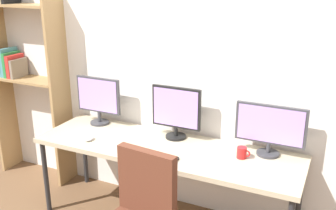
# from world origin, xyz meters

# --- Properties ---
(wall_back) EXTENTS (4.64, 0.10, 2.60)m
(wall_back) POSITION_xyz_m (0.00, 1.02, 1.30)
(wall_back) COLOR silver
(wall_back) RESTS_ON ground_plane
(desk) EXTENTS (2.24, 0.68, 0.74)m
(desk) POSITION_xyz_m (0.00, 0.60, 0.69)
(desk) COLOR tan
(desk) RESTS_ON ground_plane
(bookshelf) EXTENTS (0.83, 0.28, 2.11)m
(bookshelf) POSITION_xyz_m (-1.76, 0.83, 1.27)
(bookshelf) COLOR #9E7A4C
(bookshelf) RESTS_ON ground_plane
(monitor_left) EXTENTS (0.46, 0.18, 0.45)m
(monitor_left) POSITION_xyz_m (-0.80, 0.81, 0.99)
(monitor_left) COLOR #38383D
(monitor_left) RESTS_ON desk
(monitor_center) EXTENTS (0.44, 0.18, 0.46)m
(monitor_center) POSITION_xyz_m (0.00, 0.81, 0.99)
(monitor_center) COLOR black
(monitor_center) RESTS_ON desk
(monitor_right) EXTENTS (0.55, 0.18, 0.41)m
(monitor_right) POSITION_xyz_m (0.80, 0.81, 0.97)
(monitor_right) COLOR #38383D
(monitor_right) RESTS_ON desk
(keyboard_main) EXTENTS (0.39, 0.13, 0.02)m
(keyboard_main) POSITION_xyz_m (0.00, 0.37, 0.75)
(keyboard_main) COLOR black
(keyboard_main) RESTS_ON desk
(computer_mouse) EXTENTS (0.06, 0.10, 0.03)m
(computer_mouse) POSITION_xyz_m (-0.65, 0.43, 0.76)
(computer_mouse) COLOR silver
(computer_mouse) RESTS_ON desk
(coffee_mug) EXTENTS (0.11, 0.08, 0.09)m
(coffee_mug) POSITION_xyz_m (0.63, 0.66, 0.79)
(coffee_mug) COLOR red
(coffee_mug) RESTS_ON desk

